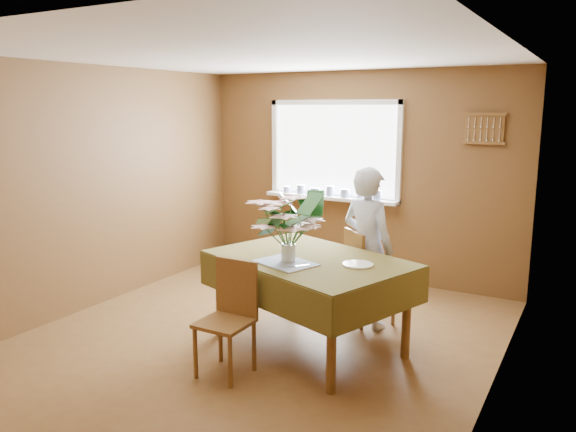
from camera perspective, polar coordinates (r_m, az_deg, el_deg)
The scene contains 15 objects.
floor at distance 5.22m, azimuth -3.03°, elevation -12.41°, with size 4.50×4.50×0.00m, color brown.
ceiling at distance 4.81m, azimuth -3.35°, elevation 16.07°, with size 4.50×4.50×0.00m, color white.
wall_back at distance 6.85m, azimuth 7.02°, elevation 4.02°, with size 4.00×4.00×0.00m, color brown.
wall_front at distance 3.25m, azimuth -25.13°, elevation -4.79°, with size 4.00×4.00×0.00m, color brown.
wall_left at distance 6.16m, azimuth -19.09°, elevation 2.72°, with size 4.50×4.50×0.00m, color brown.
wall_right at distance 4.16m, azimuth 20.74°, elevation -1.15°, with size 4.50×4.50×0.00m, color brown.
window_assembly at distance 6.90m, azimuth 4.56°, elevation 4.91°, with size 1.72×0.20×1.22m.
spoon_rack at distance 6.36m, azimuth 19.32°, elevation 8.38°, with size 0.44×0.05×0.33m.
dining_table at distance 4.84m, azimuth 2.12°, elevation -5.38°, with size 1.94×1.62×0.81m.
chair_far at distance 5.48m, azimuth 7.62°, elevation -5.73°, with size 0.56×0.56×0.92m.
chair_near at distance 4.50m, azimuth -5.90°, elevation -9.65°, with size 0.38×0.38×0.90m.
seated_woman at distance 5.37m, azimuth 8.08°, elevation -3.18°, with size 0.56×0.37×1.54m, color white.
flower_bouquet at distance 4.61m, azimuth 0.04°, elevation -0.56°, with size 0.61×0.61×0.52m.
side_plate at distance 4.62m, azimuth 7.13°, elevation -4.91°, with size 0.25×0.25×0.01m, color white.
table_knife at distance 4.54m, azimuth 1.02°, elevation -5.09°, with size 0.02×0.21×0.00m, color silver.
Camera 1 is at (2.58, -4.04, 2.08)m, focal length 35.00 mm.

